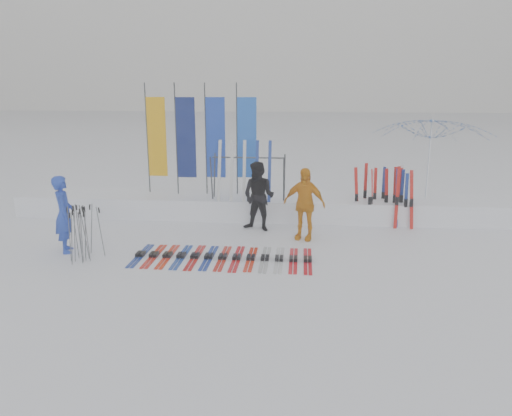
# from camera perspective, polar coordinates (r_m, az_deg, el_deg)

# --- Properties ---
(ground) EXTENTS (120.00, 120.00, 0.00)m
(ground) POSITION_cam_1_polar(r_m,az_deg,el_deg) (10.24, -1.96, -7.59)
(ground) COLOR white
(ground) RESTS_ON ground
(snow_bank) EXTENTS (14.00, 1.60, 0.60)m
(snow_bank) POSITION_cam_1_polar(r_m,az_deg,el_deg) (14.52, 0.30, 0.20)
(snow_bank) COLOR white
(snow_bank) RESTS_ON ground
(person_blue) EXTENTS (0.66, 0.77, 1.78)m
(person_blue) POSITION_cam_1_polar(r_m,az_deg,el_deg) (12.13, -21.09, -0.67)
(person_blue) COLOR #1E3BB2
(person_blue) RESTS_ON ground
(person_black) EXTENTS (1.07, 0.95, 1.82)m
(person_black) POSITION_cam_1_polar(r_m,az_deg,el_deg) (13.01, 0.31, 1.32)
(person_black) COLOR black
(person_black) RESTS_ON ground
(person_yellow) EXTENTS (1.13, 0.72, 1.80)m
(person_yellow) POSITION_cam_1_polar(r_m,az_deg,el_deg) (12.31, 5.52, 0.48)
(person_yellow) COLOR orange
(person_yellow) RESTS_ON ground
(tent_canopy) EXTENTS (3.81, 3.86, 2.96)m
(tent_canopy) POSITION_cam_1_polar(r_m,az_deg,el_deg) (14.93, 19.24, 4.42)
(tent_canopy) COLOR white
(tent_canopy) RESTS_ON ground
(ski_row) EXTENTS (3.92, 1.70, 0.07)m
(ski_row) POSITION_cam_1_polar(r_m,az_deg,el_deg) (11.13, -3.71, -5.61)
(ski_row) COLOR navy
(ski_row) RESTS_ON ground
(pole_cluster) EXTENTS (0.68, 0.81, 1.25)m
(pole_cluster) POSITION_cam_1_polar(r_m,az_deg,el_deg) (11.52, -19.27, -2.77)
(pole_cluster) COLOR #595B60
(pole_cluster) RESTS_ON ground
(feather_flags) EXTENTS (3.23, 0.18, 3.20)m
(feather_flags) POSITION_cam_1_polar(r_m,az_deg,el_deg) (14.65, -6.41, 7.97)
(feather_flags) COLOR #383A3F
(feather_flags) RESTS_ON ground
(ski_rack) EXTENTS (2.04, 0.80, 1.23)m
(ski_rack) POSITION_cam_1_polar(r_m,az_deg,el_deg) (13.93, -0.88, 4.16)
(ski_rack) COLOR #383A3F
(ski_rack) RESTS_ON ground
(upright_skis) EXTENTS (1.47, 1.08, 1.68)m
(upright_skis) POSITION_cam_1_polar(r_m,az_deg,el_deg) (14.13, 14.76, 1.34)
(upright_skis) COLOR red
(upright_skis) RESTS_ON ground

